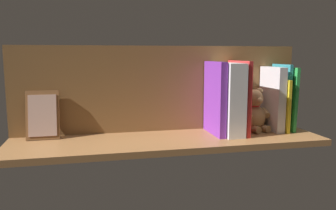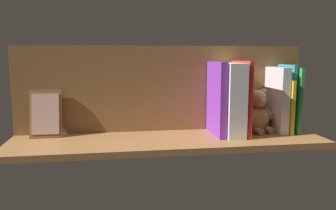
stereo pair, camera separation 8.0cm
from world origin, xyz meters
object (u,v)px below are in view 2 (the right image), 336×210
at_px(dictionary_thick_white, 230,99).
at_px(picture_frame_leaning, 46,114).
at_px(teddy_bear, 257,113).
at_px(book_0, 291,100).

distance_m(dictionary_thick_white, picture_frame_leaning, 0.66).
relative_size(teddy_bear, picture_frame_leaning, 0.97).
xyz_separation_m(book_0, dictionary_thick_white, (0.25, 0.02, 0.01)).
bearing_deg(picture_frame_leaning, dictionary_thick_white, 174.31).
bearing_deg(dictionary_thick_white, teddy_bear, -169.87).
bearing_deg(book_0, picture_frame_leaning, -2.78).
distance_m(teddy_bear, dictionary_thick_white, 0.13).
bearing_deg(teddy_bear, picture_frame_leaning, -17.33).
distance_m(teddy_bear, picture_frame_leaning, 0.78).
xyz_separation_m(book_0, picture_frame_leaning, (0.91, -0.04, -0.04)).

